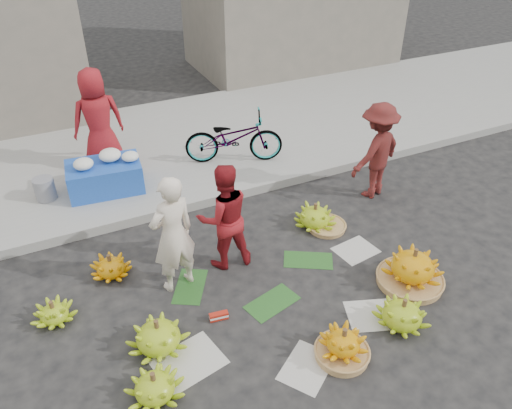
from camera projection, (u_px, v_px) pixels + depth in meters
name	position (u px, v px, depth m)	size (l,w,h in m)	color
ground	(272.00, 290.00, 6.22)	(80.00, 80.00, 0.00)	black
curb	(208.00, 198.00, 7.83)	(40.00, 0.25, 0.15)	gray
sidewalk	(169.00, 144.00, 9.41)	(40.00, 4.00, 0.12)	gray
newspaper_scatter	(304.00, 334.00, 5.62)	(3.20, 1.80, 0.00)	beige
banana_leaves	(258.00, 282.00, 6.33)	(2.00, 1.00, 0.00)	#1C4E1A
banana_bunch_0	(158.00, 336.00, 5.37)	(0.75, 0.75, 0.41)	#7CA617
banana_bunch_1	(154.00, 387.00, 4.87)	(0.57, 0.57, 0.35)	#7CA617
banana_bunch_2	(343.00, 345.00, 5.27)	(0.60, 0.60, 0.41)	#A27644
banana_bunch_3	(402.00, 314.00, 5.65)	(0.79, 0.79, 0.39)	#7CA617
banana_bunch_4	(412.00, 268.00, 6.20)	(0.83, 0.83, 0.54)	#A27644
banana_bunch_5	(315.00, 216.00, 7.26)	(0.71, 0.71, 0.38)	#7CA617
banana_bunch_6	(54.00, 313.00, 5.73)	(0.50, 0.50, 0.29)	#7CA617
banana_bunch_7	(111.00, 267.00, 6.38)	(0.62, 0.62, 0.32)	orange
basket_spare	(327.00, 226.00, 7.28)	(0.55, 0.55, 0.06)	#A27644
incense_stack	(219.00, 316.00, 5.78)	(0.22, 0.07, 0.09)	#B22113
vendor_cream	(173.00, 235.00, 5.87)	(0.57, 0.38, 1.56)	#F4E3CD
vendor_red	(224.00, 217.00, 6.27)	(0.71, 0.55, 1.46)	#A4191D
man_striped	(377.00, 151.00, 7.66)	(1.00, 0.58, 1.55)	maroon
flower_table	(105.00, 175.00, 7.82)	(1.19, 0.81, 0.65)	#1B47B0
grey_bucket	(45.00, 189.00, 7.65)	(0.31, 0.31, 0.35)	gray
flower_vendor	(98.00, 120.00, 8.16)	(0.83, 0.54, 1.70)	#A4191D
bicycle	(234.00, 138.00, 8.53)	(1.67, 0.58, 0.88)	gray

